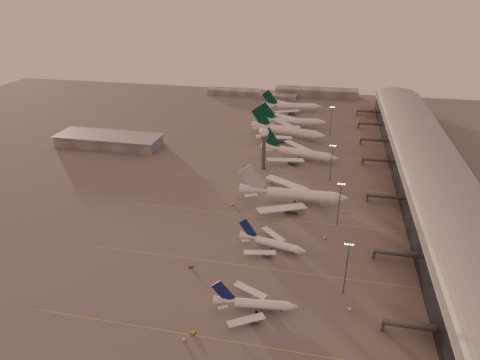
# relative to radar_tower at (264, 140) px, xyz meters

# --- Properties ---
(ground) EXTENTS (700.00, 700.00, 0.00)m
(ground) POSITION_rel_radar_tower_xyz_m (-5.00, -120.00, -20.95)
(ground) COLOR #5D5A5A
(ground) RESTS_ON ground
(taxiway_markings) EXTENTS (180.00, 185.25, 0.02)m
(taxiway_markings) POSITION_rel_radar_tower_xyz_m (25.00, -64.00, -20.94)
(taxiway_markings) COLOR gold
(taxiway_markings) RESTS_ON ground
(terminal) EXTENTS (57.00, 362.00, 23.04)m
(terminal) POSITION_rel_radar_tower_xyz_m (102.88, -9.91, -10.43)
(terminal) COLOR black
(terminal) RESTS_ON ground
(hangar) EXTENTS (82.00, 27.00, 8.50)m
(hangar) POSITION_rel_radar_tower_xyz_m (-125.00, 20.00, -16.63)
(hangar) COLOR slate
(hangar) RESTS_ON ground
(radar_tower) EXTENTS (6.40, 6.40, 31.10)m
(radar_tower) POSITION_rel_radar_tower_xyz_m (0.00, 0.00, 0.00)
(radar_tower) COLOR #515358
(radar_tower) RESTS_ON ground
(mast_a) EXTENTS (3.60, 0.56, 25.00)m
(mast_a) POSITION_rel_radar_tower_xyz_m (53.00, -120.00, -7.21)
(mast_a) COLOR #515358
(mast_a) RESTS_ON ground
(mast_b) EXTENTS (3.60, 0.56, 25.00)m
(mast_b) POSITION_rel_radar_tower_xyz_m (50.00, -65.00, -7.21)
(mast_b) COLOR #515358
(mast_b) RESTS_ON ground
(mast_c) EXTENTS (3.60, 0.56, 25.00)m
(mast_c) POSITION_rel_radar_tower_xyz_m (45.00, -10.00, -7.21)
(mast_c) COLOR #515358
(mast_c) RESTS_ON ground
(mast_d) EXTENTS (3.60, 0.56, 25.00)m
(mast_d) POSITION_rel_radar_tower_xyz_m (43.00, 80.00, -7.21)
(mast_d) COLOR #515358
(mast_d) RESTS_ON ground
(distant_horizon) EXTENTS (165.00, 37.50, 9.00)m
(distant_horizon) POSITION_rel_radar_tower_xyz_m (-2.38, 205.14, -17.06)
(distant_horizon) COLOR slate
(distant_horizon) RESTS_ON ground
(narrowbody_near) EXTENTS (33.71, 26.80, 13.18)m
(narrowbody_near) POSITION_rel_radar_tower_xyz_m (19.22, -137.44, -18.28)
(narrowbody_near) COLOR white
(narrowbody_near) RESTS_ON ground
(narrowbody_mid) EXTENTS (33.80, 26.68, 13.39)m
(narrowbody_mid) POSITION_rel_radar_tower_xyz_m (19.64, -94.34, -18.24)
(narrowbody_mid) COLOR white
(narrowbody_mid) RESTS_ON ground
(widebody_white) EXTENTS (63.58, 50.89, 22.35)m
(widebody_white) POSITION_rel_radar_tower_xyz_m (24.97, -44.51, -17.07)
(widebody_white) COLOR white
(widebody_white) RESTS_ON ground
(greentail_a) EXTENTS (56.94, 45.52, 20.93)m
(greentail_a) POSITION_rel_radar_tower_xyz_m (22.01, 22.89, -17.25)
(greentail_a) COLOR white
(greentail_a) RESTS_ON ground
(greentail_b) EXTENTS (63.13, 50.36, 23.38)m
(greentail_b) POSITION_rel_radar_tower_xyz_m (9.11, 68.06, -16.82)
(greentail_b) COLOR white
(greentail_b) RESTS_ON ground
(greentail_c) EXTENTS (59.78, 48.13, 21.71)m
(greentail_c) POSITION_rel_radar_tower_xyz_m (9.96, 96.02, -17.11)
(greentail_c) COLOR white
(greentail_c) RESTS_ON ground
(greentail_d) EXTENTS (58.09, 46.59, 21.19)m
(greentail_d) POSITION_rel_radar_tower_xyz_m (4.67, 145.96, -17.21)
(greentail_d) COLOR white
(greentail_d) RESTS_ON ground
(gsv_truck_a) EXTENTS (5.17, 3.71, 1.98)m
(gsv_truck_a) POSITION_rel_radar_tower_xyz_m (-2.62, -158.13, -19.94)
(gsv_truck_a) COLOR silver
(gsv_truck_a) RESTS_ON ground
(gsv_tug_near) EXTENTS (2.56, 3.67, 0.97)m
(gsv_tug_near) POSITION_rel_radar_tower_xyz_m (-0.69, -154.50, -20.45)
(gsv_tug_near) COLOR gold
(gsv_tug_near) RESTS_ON ground
(gsv_catering_a) EXTENTS (4.91, 2.42, 3.99)m
(gsv_catering_a) POSITION_rel_radar_tower_xyz_m (55.66, -129.70, -18.95)
(gsv_catering_a) COLOR silver
(gsv_catering_a) RESTS_ON ground
(gsv_tug_mid) EXTENTS (4.14, 4.34, 1.08)m
(gsv_tug_mid) POSITION_rel_radar_tower_xyz_m (-13.90, -116.51, -20.40)
(gsv_tug_mid) COLOR #575A5C
(gsv_tug_mid) RESTS_ON ground
(gsv_truck_b) EXTENTS (5.58, 2.77, 2.15)m
(gsv_truck_b) POSITION_rel_radar_tower_xyz_m (44.50, -80.05, -19.85)
(gsv_truck_b) COLOR silver
(gsv_truck_b) RESTS_ON ground
(gsv_truck_c) EXTENTS (5.98, 4.65, 2.31)m
(gsv_truck_c) POSITION_rel_radar_tower_xyz_m (-8.64, -55.49, -19.77)
(gsv_truck_c) COLOR gold
(gsv_truck_c) RESTS_ON ground
(gsv_catering_b) EXTENTS (5.26, 3.29, 4.00)m
(gsv_catering_b) POSITION_rel_radar_tower_xyz_m (53.37, -50.88, -18.95)
(gsv_catering_b) COLOR gold
(gsv_catering_b) RESTS_ON ground
(gsv_tug_far) EXTENTS (3.42, 4.28, 1.07)m
(gsv_tug_far) POSITION_rel_radar_tower_xyz_m (8.27, -22.12, -20.40)
(gsv_tug_far) COLOR silver
(gsv_tug_far) RESTS_ON ground
(gsv_truck_d) EXTENTS (3.77, 5.82, 2.21)m
(gsv_truck_d) POSITION_rel_radar_tower_xyz_m (-15.17, 4.36, -19.82)
(gsv_truck_d) COLOR silver
(gsv_truck_d) RESTS_ON ground
(gsv_tug_hangar) EXTENTS (3.47, 2.98, 0.85)m
(gsv_tug_hangar) POSITION_rel_radar_tower_xyz_m (28.17, 32.48, -20.51)
(gsv_tug_hangar) COLOR gold
(gsv_tug_hangar) RESTS_ON ground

